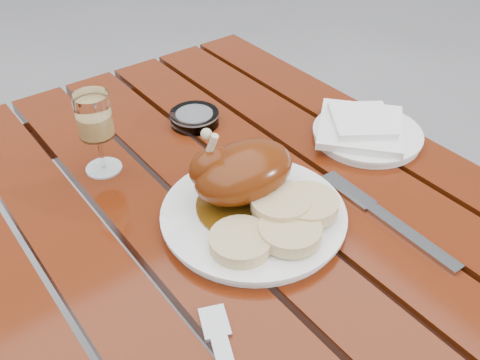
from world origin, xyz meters
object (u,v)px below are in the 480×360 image
at_px(dinner_plate, 253,215).
at_px(side_plate, 367,134).
at_px(ashtray, 195,118).
at_px(wine_glass, 97,134).

relative_size(dinner_plate, side_plate, 1.40).
relative_size(dinner_plate, ashtray, 2.99).
xyz_separation_m(dinner_plate, wine_glass, (-0.12, 0.26, 0.06)).
distance_m(wine_glass, side_plate, 0.48).
relative_size(dinner_plate, wine_glass, 1.95).
bearing_deg(wine_glass, ashtray, 8.10).
xyz_separation_m(wine_glass, side_plate, (0.43, -0.21, -0.06)).
distance_m(dinner_plate, side_plate, 0.31).
distance_m(dinner_plate, wine_glass, 0.29).
bearing_deg(side_plate, dinner_plate, -170.86).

